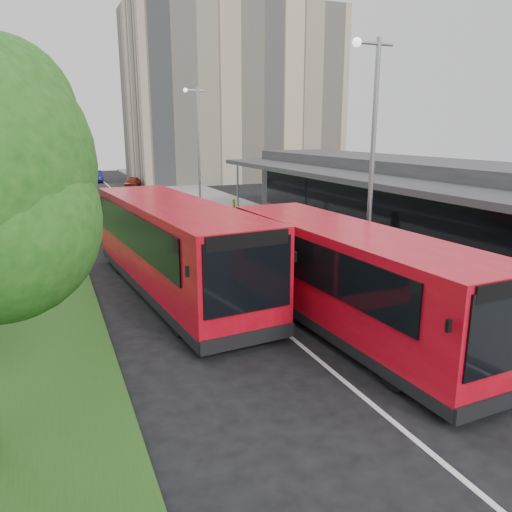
{
  "coord_description": "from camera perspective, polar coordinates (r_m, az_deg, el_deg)",
  "views": [
    {
      "loc": [
        -5.64,
        -11.73,
        5.37
      ],
      "look_at": [
        0.27,
        2.41,
        1.5
      ],
      "focal_mm": 35.0,
      "sensor_mm": 36.0,
      "label": 1
    }
  ],
  "objects": [
    {
      "name": "litter_bin",
      "position": [
        24.95,
        2.87,
        3.15
      ],
      "size": [
        0.57,
        0.57,
        0.91
      ],
      "primitive_type": "cylinder",
      "rotation": [
        0.0,
        0.0,
        -0.14
      ],
      "color": "#3B2B18",
      "rests_on": "pavement"
    },
    {
      "name": "lamp_post_near",
      "position": [
        16.86,
        12.97,
        11.61
      ],
      "size": [
        1.44,
        0.28,
        8.0
      ],
      "color": "gray",
      "rests_on": "pavement"
    },
    {
      "name": "grass_verge",
      "position": [
        32.2,
        -24.82,
        3.35
      ],
      "size": [
        5.0,
        80.0,
        0.1
      ],
      "primitive_type": "cube",
      "color": "#204D18",
      "rests_on": "ground"
    },
    {
      "name": "lamp_post_far",
      "position": [
        35.12,
        -6.73,
        13.02
      ],
      "size": [
        1.44,
        0.28,
        8.0
      ],
      "color": "gray",
      "rests_on": "pavement"
    },
    {
      "name": "car_near",
      "position": [
        49.64,
        -13.95,
        8.17
      ],
      "size": [
        2.22,
        3.36,
        1.06
      ],
      "primitive_type": "imported",
      "rotation": [
        0.0,
        0.0,
        -0.34
      ],
      "color": "#631D0E",
      "rests_on": "ground"
    },
    {
      "name": "kerb_dashes",
      "position": [
        32.45,
        -6.4,
        4.57
      ],
      "size": [
        0.12,
        56.0,
        0.01
      ],
      "color": "silver",
      "rests_on": "ground"
    },
    {
      "name": "bus_main",
      "position": [
        13.76,
        10.49,
        -2.59
      ],
      "size": [
        3.01,
        10.13,
        2.84
      ],
      "rotation": [
        0.0,
        0.0,
        0.04
      ],
      "color": "red",
      "rests_on": "ground"
    },
    {
      "name": "bollard",
      "position": [
        31.58,
        -2.54,
        5.58
      ],
      "size": [
        0.17,
        0.17,
        1.01
      ],
      "primitive_type": "cylinder",
      "rotation": [
        0.0,
        0.0,
        -0.03
      ],
      "color": "yellow",
      "rests_on": "pavement"
    },
    {
      "name": "tree_far",
      "position": [
        32.81,
        -25.78,
        12.93
      ],
      "size": [
        5.24,
        5.24,
        8.42
      ],
      "color": "#322314",
      "rests_on": "ground"
    },
    {
      "name": "ground",
      "position": [
        14.08,
        2.8,
        -8.26
      ],
      "size": [
        120.0,
        120.0,
        0.0
      ],
      "primitive_type": "plane",
      "color": "black",
      "rests_on": "ground"
    },
    {
      "name": "pavement",
      "position": [
        34.21,
        -2.52,
        5.26
      ],
      "size": [
        5.0,
        80.0,
        0.15
      ],
      "primitive_type": "cube",
      "color": "slate",
      "rests_on": "ground"
    },
    {
      "name": "lane_centre_line",
      "position": [
        27.84,
        -10.58,
        2.83
      ],
      "size": [
        0.12,
        70.0,
        0.01
      ],
      "primitive_type": "cube",
      "color": "silver",
      "rests_on": "ground"
    },
    {
      "name": "bus_second",
      "position": [
        16.79,
        -9.34,
        0.95
      ],
      "size": [
        3.75,
        11.1,
        3.09
      ],
      "rotation": [
        0.0,
        0.0,
        0.09
      ],
      "color": "red",
      "rests_on": "ground"
    },
    {
      "name": "office_block",
      "position": [
        57.32,
        -2.73,
        17.79
      ],
      "size": [
        22.0,
        12.0,
        18.0
      ],
      "primitive_type": "cube",
      "color": "tan",
      "rests_on": "ground"
    },
    {
      "name": "station_building",
      "position": [
        25.93,
        17.17,
        6.17
      ],
      "size": [
        7.7,
        26.0,
        4.0
      ],
      "color": "#2E2E30",
      "rests_on": "ground"
    },
    {
      "name": "car_far",
      "position": [
        56.64,
        -17.83,
        8.67
      ],
      "size": [
        1.3,
        3.61,
        1.18
      ],
      "primitive_type": "imported",
      "rotation": [
        0.0,
        0.0,
        -0.01
      ],
      "color": "navy",
      "rests_on": "ground"
    }
  ]
}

